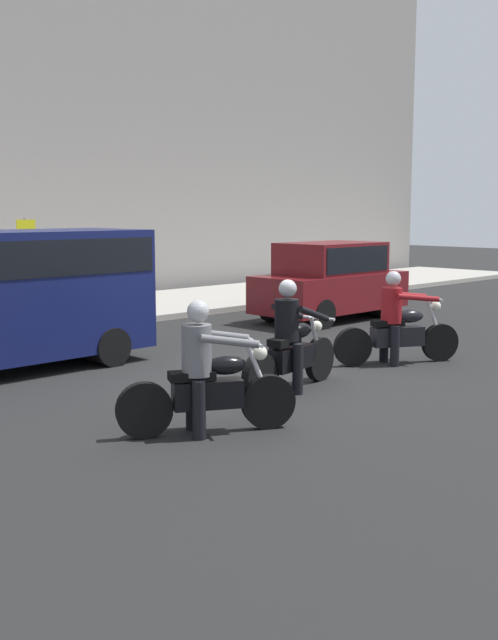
{
  "coord_description": "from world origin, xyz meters",
  "views": [
    {
      "loc": [
        -8.17,
        -8.03,
        2.53
      ],
      "look_at": [
        -0.55,
        -0.28,
        0.97
      ],
      "focal_mm": 42.84,
      "sensor_mm": 36.0,
      "label": 1
    }
  ],
  "objects_px": {
    "parked_van_navy": "(3,291)",
    "parked_hatchback_maroon": "(331,280)",
    "street_sign_post": "(27,258)",
    "motorcycle_with_rider_crimson": "(397,326)",
    "motorcycle_with_rider_gray": "(206,379)",
    "motorcycle_with_rider_black_leather": "(291,346)"
  },
  "relations": [
    {
      "from": "parked_van_navy",
      "to": "parked_hatchback_maroon",
      "type": "height_order",
      "value": "parked_van_navy"
    },
    {
      "from": "parked_van_navy",
      "to": "street_sign_post",
      "type": "distance_m",
      "value": 4.73
    },
    {
      "from": "motorcycle_with_rider_crimson",
      "to": "parked_van_navy",
      "type": "xyz_separation_m",
      "value": [
        -4.9,
        4.02,
        0.65
      ]
    },
    {
      "from": "motorcycle_with_rider_gray",
      "to": "parked_hatchback_maroon",
      "type": "bearing_deg",
      "value": 30.92
    },
    {
      "from": "motorcycle_with_rider_gray",
      "to": "parked_van_navy",
      "type": "relative_size",
      "value": 0.42
    },
    {
      "from": "motorcycle_with_rider_crimson",
      "to": "motorcycle_with_rider_black_leather",
      "type": "height_order",
      "value": "motorcycle_with_rider_black_leather"
    },
    {
      "from": "motorcycle_with_rider_gray",
      "to": "parked_van_navy",
      "type": "distance_m",
      "value": 4.87
    },
    {
      "from": "motorcycle_with_rider_gray",
      "to": "parked_hatchback_maroon",
      "type": "xyz_separation_m",
      "value": [
        8.15,
        4.88,
        0.3
      ]
    },
    {
      "from": "motorcycle_with_rider_crimson",
      "to": "motorcycle_with_rider_gray",
      "type": "bearing_deg",
      "value": -170.72
    },
    {
      "from": "motorcycle_with_rider_crimson",
      "to": "motorcycle_with_rider_black_leather",
      "type": "distance_m",
      "value": 2.67
    },
    {
      "from": "motorcycle_with_rider_black_leather",
      "to": "parked_hatchback_maroon",
      "type": "relative_size",
      "value": 0.57
    },
    {
      "from": "motorcycle_with_rider_gray",
      "to": "motorcycle_with_rider_black_leather",
      "type": "relative_size",
      "value": 0.85
    },
    {
      "from": "motorcycle_with_rider_crimson",
      "to": "parked_hatchback_maroon",
      "type": "bearing_deg",
      "value": 51.59
    },
    {
      "from": "motorcycle_with_rider_crimson",
      "to": "motorcycle_with_rider_black_leather",
      "type": "xyz_separation_m",
      "value": [
        -2.67,
        -0.06,
        0.01
      ]
    },
    {
      "from": "parked_van_navy",
      "to": "parked_hatchback_maroon",
      "type": "relative_size",
      "value": 1.18
    },
    {
      "from": "parked_van_navy",
      "to": "parked_hatchback_maroon",
      "type": "bearing_deg",
      "value": 0.39
    },
    {
      "from": "motorcycle_with_rider_crimson",
      "to": "parked_van_navy",
      "type": "distance_m",
      "value": 6.37
    },
    {
      "from": "parked_hatchback_maroon",
      "to": "motorcycle_with_rider_gray",
      "type": "bearing_deg",
      "value": -149.08
    },
    {
      "from": "parked_hatchback_maroon",
      "to": "street_sign_post",
      "type": "distance_m",
      "value": 6.84
    },
    {
      "from": "parked_hatchback_maroon",
      "to": "parked_van_navy",
      "type": "bearing_deg",
      "value": -179.61
    },
    {
      "from": "motorcycle_with_rider_black_leather",
      "to": "parked_van_navy",
      "type": "relative_size",
      "value": 0.49
    },
    {
      "from": "parked_hatchback_maroon",
      "to": "street_sign_post",
      "type": "relative_size",
      "value": 1.73
    }
  ]
}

